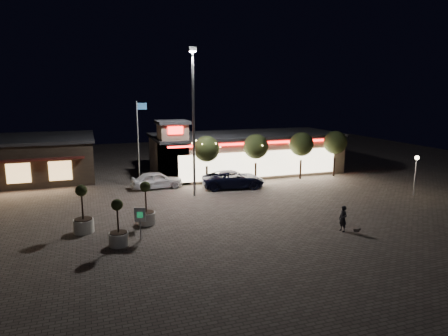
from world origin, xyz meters
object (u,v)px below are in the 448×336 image
object	(u,v)px
planter_left	(83,218)
planter_mid	(118,231)
pickup_truck	(234,179)
valet_sign	(140,218)
white_sedan	(157,180)
pedestrian	(343,219)

from	to	relation	value
planter_left	planter_mid	distance (m)	3.57
pickup_truck	planter_left	bearing A→B (deg)	128.90
pickup_truck	valet_sign	bearing A→B (deg)	144.42
pickup_truck	planter_mid	bearing A→B (deg)	142.05
planter_mid	valet_sign	world-z (taller)	planter_mid
pickup_truck	planter_mid	xyz separation A→B (m)	(-11.24, -10.92, 0.06)
planter_left	valet_sign	distance (m)	4.16
white_sedan	pickup_truck	bearing A→B (deg)	-111.00
pickup_truck	planter_left	xyz separation A→B (m)	(-13.19, -7.93, 0.16)
white_sedan	pedestrian	xyz separation A→B (m)	(9.38, -15.31, 0.05)
pedestrian	planter_mid	xyz separation A→B (m)	(-13.86, 2.28, 0.02)
pedestrian	planter_mid	bearing A→B (deg)	-105.42
pickup_truck	white_sedan	bearing A→B (deg)	80.56
white_sedan	planter_mid	xyz separation A→B (m)	(-4.47, -13.03, 0.08)
white_sedan	pedestrian	distance (m)	17.96
white_sedan	planter_left	world-z (taller)	planter_left
pedestrian	planter_left	bearing A→B (deg)	-114.52
white_sedan	planter_left	distance (m)	11.92
planter_mid	planter_left	bearing A→B (deg)	123.07
pickup_truck	planter_left	size ratio (longest dim) A/B	1.85
pickup_truck	valet_sign	xyz separation A→B (m)	(-9.92, -10.47, 0.62)
pickup_truck	pedestrian	xyz separation A→B (m)	(2.61, -13.20, 0.04)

